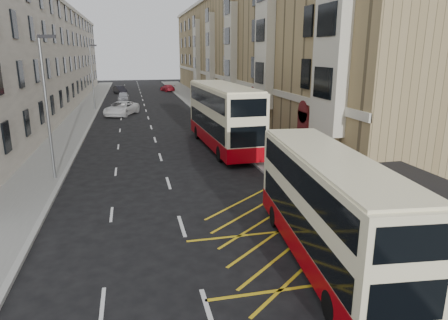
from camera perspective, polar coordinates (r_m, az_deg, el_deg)
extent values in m
plane|color=black|center=(14.00, -3.90, -16.03)|extent=(200.00, 200.00, 0.00)
cube|color=slate|center=(43.57, 0.09, 5.69)|extent=(4.00, 120.00, 0.15)
cube|color=slate|center=(42.83, -20.61, 4.56)|extent=(3.00, 120.00, 0.15)
cube|color=#9A9A94|center=(43.16, -2.51, 5.59)|extent=(0.25, 120.00, 0.15)
cube|color=#9A9A94|center=(42.65, -18.61, 4.70)|extent=(0.25, 120.00, 0.15)
cube|color=#9D865B|center=(59.76, 3.35, 15.38)|extent=(10.00, 79.00, 15.00)
cube|color=beige|center=(58.63, -1.53, 11.99)|extent=(0.18, 79.00, 0.50)
cube|color=beige|center=(24.67, 15.13, 15.26)|extent=(0.80, 3.20, 10.00)
cube|color=beige|center=(35.73, 5.82, 15.50)|extent=(0.80, 3.20, 10.00)
cube|color=beige|center=(47.25, 0.96, 15.47)|extent=(0.80, 3.20, 10.00)
cube|color=beige|center=(58.97, -1.97, 15.40)|extent=(0.80, 3.20, 10.00)
cube|color=beige|center=(70.78, -3.93, 15.34)|extent=(0.80, 3.20, 10.00)
cube|color=#5E1618|center=(28.93, 11.18, 3.83)|extent=(0.20, 1.60, 3.00)
cube|color=#5E1618|center=(40.01, 4.15, 7.16)|extent=(0.20, 1.60, 3.00)
cube|color=#5E1618|center=(51.51, 0.17, 8.99)|extent=(0.20, 1.60, 3.00)
cube|color=#5E1618|center=(63.19, -2.37, 10.12)|extent=(0.20, 1.60, 3.00)
cube|color=#5E1618|center=(74.98, -4.13, 10.88)|extent=(0.20, 1.60, 3.00)
cube|color=silver|center=(58.52, -25.33, 13.03)|extent=(9.00, 79.00, 13.00)
cube|color=beige|center=(58.07, -21.46, 19.87)|extent=(0.30, 79.00, 0.50)
cube|color=black|center=(14.84, 28.04, -9.70)|extent=(0.08, 0.08, 2.60)
cube|color=black|center=(17.61, 20.05, -4.99)|extent=(0.08, 0.08, 2.60)
cube|color=black|center=(18.33, 23.42, -4.56)|extent=(0.08, 0.08, 2.60)
cube|color=black|center=(16.13, 26.02, -2.40)|extent=(1.65, 4.25, 0.10)
cube|color=gray|center=(16.93, 27.32, -6.15)|extent=(0.04, 3.60, 1.95)
cube|color=black|center=(17.44, 24.60, -8.67)|extent=(0.35, 1.60, 0.06)
cylinder|color=#B71306|center=(17.72, 15.18, -7.23)|extent=(0.06, 0.06, 1.00)
cylinder|color=#B71306|center=(20.44, 10.93, -3.93)|extent=(0.06, 0.06, 1.00)
cylinder|color=#B71306|center=(23.30, 7.72, -1.41)|extent=(0.06, 0.06, 1.00)
cube|color=#B71306|center=(20.29, 11.00, -2.65)|extent=(0.05, 6.50, 0.06)
cube|color=#B71306|center=(20.43, 10.93, -3.80)|extent=(0.05, 6.50, 0.06)
cylinder|color=slate|center=(24.47, -23.96, 6.61)|extent=(0.16, 0.16, 8.00)
cube|color=black|center=(24.22, -24.02, 15.83)|extent=(0.90, 0.18, 0.18)
cylinder|color=slate|center=(54.12, -18.31, 11.14)|extent=(0.16, 0.16, 8.00)
cube|color=black|center=(54.01, -18.22, 15.29)|extent=(0.90, 0.18, 0.18)
cube|color=#FFF4C3|center=(14.29, 14.58, -6.52)|extent=(3.23, 10.01, 3.53)
cube|color=#990109|center=(14.84, 14.23, -11.43)|extent=(3.26, 10.04, 0.80)
cube|color=black|center=(14.45, 14.47, -8.09)|extent=(3.18, 9.23, 0.98)
cube|color=black|center=(13.93, 14.88, -2.33)|extent=(3.18, 9.23, 0.89)
cube|color=#FFF4C3|center=(13.74, 15.08, 0.48)|extent=(3.10, 9.61, 0.11)
cube|color=black|center=(18.78, 9.07, -2.20)|extent=(1.90, 0.27, 1.16)
cube|color=black|center=(18.32, 9.30, 3.28)|extent=(1.56, 0.23, 0.40)
cube|color=black|center=(10.58, 24.62, -17.95)|extent=(1.90, 0.27, 1.07)
cylinder|color=black|center=(17.37, 7.27, -8.00)|extent=(0.34, 0.91, 0.89)
cylinder|color=black|center=(17.96, 13.58, -7.52)|extent=(0.34, 0.91, 0.89)
cylinder|color=black|center=(12.12, 15.07, -19.51)|extent=(0.34, 0.91, 0.89)
cylinder|color=black|center=(12.95, 23.80, -17.90)|extent=(0.34, 0.91, 0.89)
cube|color=#FFF4C3|center=(30.71, -0.13, 6.41)|extent=(3.20, 12.24, 4.36)
cube|color=#990109|center=(31.01, -0.13, 3.33)|extent=(3.23, 12.27, 0.99)
cube|color=black|center=(30.79, -0.13, 5.44)|extent=(3.21, 11.27, 1.21)
cube|color=black|center=(30.53, -0.14, 8.92)|extent=(3.21, 11.27, 1.10)
cube|color=#FFF4C3|center=(30.45, -0.14, 10.55)|extent=(3.07, 11.75, 0.13)
cube|color=black|center=(36.59, -2.62, 7.07)|extent=(2.35, 0.17, 1.44)
cube|color=black|center=(36.34, -2.66, 10.60)|extent=(1.93, 0.16, 0.50)
cube|color=black|center=(25.09, 3.47, 3.31)|extent=(2.35, 0.17, 1.33)
cylinder|color=black|center=(34.51, -3.82, 3.95)|extent=(0.35, 1.11, 1.10)
cylinder|color=black|center=(35.07, 0.19, 4.17)|extent=(0.35, 1.11, 1.10)
cylinder|color=black|center=(27.11, -0.54, 0.88)|extent=(0.35, 1.11, 1.10)
cylinder|color=black|center=(27.83, 4.43, 1.21)|extent=(0.35, 1.11, 1.10)
cylinder|color=black|center=(15.42, 25.53, -11.72)|extent=(0.58, 0.58, 1.01)
cylinder|color=black|center=(15.21, 25.75, -9.94)|extent=(0.65, 0.65, 0.09)
imported|color=black|center=(13.46, 27.26, -14.20)|extent=(0.76, 0.68, 1.73)
imported|color=black|center=(19.24, 22.31, -4.89)|extent=(1.04, 0.94, 1.74)
imported|color=black|center=(17.07, 16.64, -6.64)|extent=(1.19, 0.91, 1.88)
imported|color=silver|center=(49.12, -14.45, 7.15)|extent=(4.61, 6.33, 1.60)
imported|color=#A3A5AA|center=(62.80, -14.19, 8.75)|extent=(1.81, 4.27, 1.44)
imported|color=black|center=(75.27, -14.68, 9.68)|extent=(2.74, 4.43, 1.38)
imported|color=#AB1C2A|center=(78.12, -8.06, 10.16)|extent=(2.78, 4.67, 1.27)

